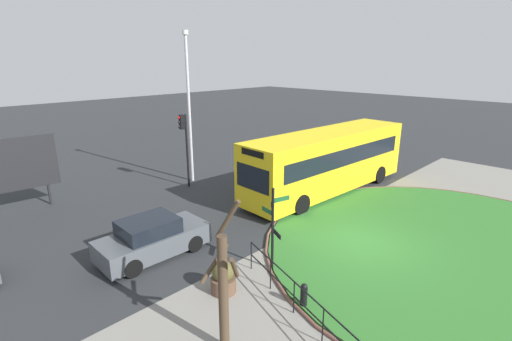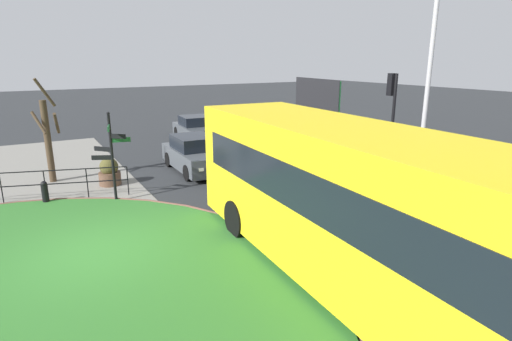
{
  "view_description": "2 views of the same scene",
  "coord_description": "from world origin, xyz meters",
  "px_view_note": "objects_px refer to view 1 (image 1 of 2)",
  "views": [
    {
      "loc": [
        -12.24,
        -6.3,
        6.99
      ],
      "look_at": [
        -0.85,
        4.9,
        2.17
      ],
      "focal_mm": 26.25,
      "sensor_mm": 36.0,
      "label": 1
    },
    {
      "loc": [
        9.71,
        -1.1,
        4.6
      ],
      "look_at": [
        0.22,
        4.34,
        1.6
      ],
      "focal_mm": 28.79,
      "sensor_mm": 36.0,
      "label": 2
    }
  ],
  "objects_px": {
    "lamppost_tall": "(189,104)",
    "street_tree_bare": "(224,287)",
    "bus_yellow": "(327,160)",
    "bollard_foreground": "(304,295)",
    "traffic_light_near": "(184,135)",
    "billboard_left": "(5,167)",
    "signpost_directional": "(273,224)",
    "car_near_lane": "(153,238)",
    "planter_kerbside": "(223,278)"
  },
  "relations": [
    {
      "from": "billboard_left",
      "to": "street_tree_bare",
      "type": "distance_m",
      "value": 13.71
    },
    {
      "from": "lamppost_tall",
      "to": "bollard_foreground",
      "type": "bearing_deg",
      "value": -111.93
    },
    {
      "from": "car_near_lane",
      "to": "planter_kerbside",
      "type": "height_order",
      "value": "car_near_lane"
    },
    {
      "from": "signpost_directional",
      "to": "street_tree_bare",
      "type": "height_order",
      "value": "street_tree_bare"
    },
    {
      "from": "lamppost_tall",
      "to": "planter_kerbside",
      "type": "height_order",
      "value": "lamppost_tall"
    },
    {
      "from": "lamppost_tall",
      "to": "car_near_lane",
      "type": "bearing_deg",
      "value": -135.55
    },
    {
      "from": "traffic_light_near",
      "to": "billboard_left",
      "type": "distance_m",
      "value": 8.4
    },
    {
      "from": "lamppost_tall",
      "to": "street_tree_bare",
      "type": "xyz_separation_m",
      "value": [
        -7.46,
        -11.53,
        -2.74
      ]
    },
    {
      "from": "car_near_lane",
      "to": "planter_kerbside",
      "type": "bearing_deg",
      "value": -83.26
    },
    {
      "from": "traffic_light_near",
      "to": "street_tree_bare",
      "type": "xyz_separation_m",
      "value": [
        -6.55,
        -10.85,
        -1.23
      ]
    },
    {
      "from": "car_near_lane",
      "to": "traffic_light_near",
      "type": "xyz_separation_m",
      "value": [
        5.38,
        5.49,
        2.29
      ]
    },
    {
      "from": "car_near_lane",
      "to": "bollard_foreground",
      "type": "bearing_deg",
      "value": -74.32
    },
    {
      "from": "billboard_left",
      "to": "planter_kerbside",
      "type": "xyz_separation_m",
      "value": [
        2.85,
        -11.82,
        -1.75
      ]
    },
    {
      "from": "bus_yellow",
      "to": "lamppost_tall",
      "type": "xyz_separation_m",
      "value": [
        -3.98,
        6.7,
        2.74
      ]
    },
    {
      "from": "car_near_lane",
      "to": "lamppost_tall",
      "type": "xyz_separation_m",
      "value": [
        6.28,
        6.16,
        3.81
      ]
    },
    {
      "from": "bollard_foreground",
      "to": "lamppost_tall",
      "type": "height_order",
      "value": "lamppost_tall"
    },
    {
      "from": "lamppost_tall",
      "to": "billboard_left",
      "type": "bearing_deg",
      "value": 166.51
    },
    {
      "from": "car_near_lane",
      "to": "billboard_left",
      "type": "bearing_deg",
      "value": 108.31
    },
    {
      "from": "bus_yellow",
      "to": "street_tree_bare",
      "type": "height_order",
      "value": "street_tree_bare"
    },
    {
      "from": "signpost_directional",
      "to": "bollard_foreground",
      "type": "xyz_separation_m",
      "value": [
        -0.89,
        -2.02,
        -1.3
      ]
    },
    {
      "from": "car_near_lane",
      "to": "billboard_left",
      "type": "relative_size",
      "value": 0.93
    },
    {
      "from": "bus_yellow",
      "to": "car_near_lane",
      "type": "xyz_separation_m",
      "value": [
        -10.27,
        0.54,
        -1.07
      ]
    },
    {
      "from": "billboard_left",
      "to": "planter_kerbside",
      "type": "distance_m",
      "value": 12.29
    },
    {
      "from": "signpost_directional",
      "to": "lamppost_tall",
      "type": "xyz_separation_m",
      "value": [
        3.92,
        9.93,
        2.8
      ]
    },
    {
      "from": "traffic_light_near",
      "to": "street_tree_bare",
      "type": "bearing_deg",
      "value": 69.26
    },
    {
      "from": "traffic_light_near",
      "to": "bus_yellow",
      "type": "bearing_deg",
      "value": 139.45
    },
    {
      "from": "bollard_foreground",
      "to": "planter_kerbside",
      "type": "distance_m",
      "value": 2.51
    },
    {
      "from": "lamppost_tall",
      "to": "street_tree_bare",
      "type": "bearing_deg",
      "value": -122.9
    },
    {
      "from": "signpost_directional",
      "to": "bollard_foreground",
      "type": "relative_size",
      "value": 3.78
    },
    {
      "from": "car_near_lane",
      "to": "traffic_light_near",
      "type": "height_order",
      "value": "traffic_light_near"
    },
    {
      "from": "bus_yellow",
      "to": "traffic_light_near",
      "type": "xyz_separation_m",
      "value": [
        -4.89,
        6.03,
        1.22
      ]
    },
    {
      "from": "lamppost_tall",
      "to": "street_tree_bare",
      "type": "distance_m",
      "value": 14.0
    },
    {
      "from": "bollard_foreground",
      "to": "car_near_lane",
      "type": "bearing_deg",
      "value": 104.28
    },
    {
      "from": "lamppost_tall",
      "to": "planter_kerbside",
      "type": "xyz_separation_m",
      "value": [
        -5.95,
        -9.71,
        -4.02
      ]
    },
    {
      "from": "bus_yellow",
      "to": "street_tree_bare",
      "type": "xyz_separation_m",
      "value": [
        -11.44,
        -4.82,
        -0.0
      ]
    },
    {
      "from": "bus_yellow",
      "to": "car_near_lane",
      "type": "bearing_deg",
      "value": -0.09
    },
    {
      "from": "planter_kerbside",
      "to": "traffic_light_near",
      "type": "bearing_deg",
      "value": 60.82
    },
    {
      "from": "billboard_left",
      "to": "bus_yellow",
      "type": "bearing_deg",
      "value": -29.09
    },
    {
      "from": "lamppost_tall",
      "to": "street_tree_bare",
      "type": "relative_size",
      "value": 2.13
    },
    {
      "from": "bollard_foreground",
      "to": "billboard_left",
      "type": "relative_size",
      "value": 0.18
    },
    {
      "from": "bollard_foreground",
      "to": "traffic_light_near",
      "type": "distance_m",
      "value": 12.2
    },
    {
      "from": "billboard_left",
      "to": "signpost_directional",
      "type": "bearing_deg",
      "value": -62.44
    },
    {
      "from": "billboard_left",
      "to": "planter_kerbside",
      "type": "bearing_deg",
      "value": -70.96
    },
    {
      "from": "street_tree_bare",
      "to": "planter_kerbside",
      "type": "bearing_deg",
      "value": 50.32
    },
    {
      "from": "signpost_directional",
      "to": "bus_yellow",
      "type": "bearing_deg",
      "value": 22.21
    },
    {
      "from": "bus_yellow",
      "to": "billboard_left",
      "type": "relative_size",
      "value": 2.5
    },
    {
      "from": "street_tree_bare",
      "to": "billboard_left",
      "type": "bearing_deg",
      "value": 95.62
    },
    {
      "from": "car_near_lane",
      "to": "lamppost_tall",
      "type": "height_order",
      "value": "lamppost_tall"
    },
    {
      "from": "street_tree_bare",
      "to": "bollard_foreground",
      "type": "bearing_deg",
      "value": -9.01
    },
    {
      "from": "bollard_foreground",
      "to": "car_near_lane",
      "type": "height_order",
      "value": "car_near_lane"
    }
  ]
}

